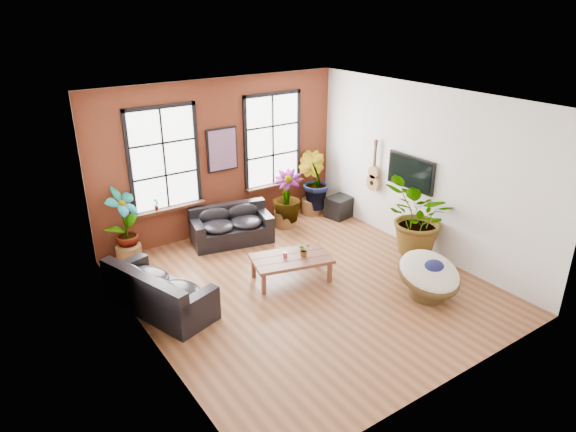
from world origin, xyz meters
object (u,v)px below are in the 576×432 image
at_px(sofa_back, 231,226).
at_px(papasan_chair, 429,275).
at_px(coffee_table, 291,260).
at_px(sofa_left, 157,292).

distance_m(sofa_back, papasan_chair, 4.49).
bearing_deg(papasan_chair, coffee_table, 132.77).
bearing_deg(sofa_left, sofa_back, -71.65).
height_order(sofa_left, coffee_table, sofa_left).
distance_m(sofa_back, coffee_table, 2.18).
xyz_separation_m(sofa_left, papasan_chair, (4.23, -2.34, 0.07)).
xyz_separation_m(coffee_table, papasan_chair, (1.70, -1.92, 0.02)).
relative_size(sofa_left, papasan_chair, 1.88).
xyz_separation_m(sofa_back, coffee_table, (0.13, -2.18, 0.06)).
distance_m(coffee_table, papasan_chair, 2.57).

